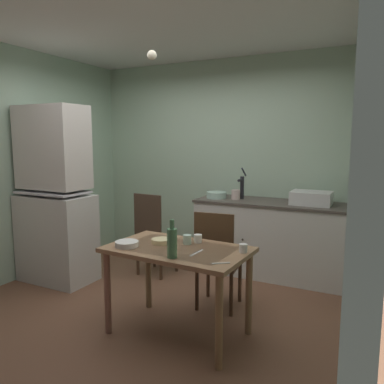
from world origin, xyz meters
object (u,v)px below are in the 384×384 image
(hand_pump, at_px, (242,185))
(glass_bottle, at_px, (172,242))
(chair_far_side, at_px, (217,259))
(teacup_mint, at_px, (198,239))
(sink_basin, at_px, (311,198))
(dining_table, at_px, (178,260))
(mixing_bowl_counter, at_px, (217,195))
(serving_bowl_wide, at_px, (127,244))
(chair_by_counter, at_px, (153,233))
(hutch_cabinet, at_px, (55,201))

(hand_pump, relative_size, glass_bottle, 1.33)
(chair_far_side, bearing_deg, teacup_mint, -94.27)
(sink_basin, height_order, glass_bottle, sink_basin)
(hand_pump, height_order, dining_table, hand_pump)
(mixing_bowl_counter, bearing_deg, sink_basin, 2.49)
(dining_table, xyz_separation_m, teacup_mint, (0.08, 0.21, 0.14))
(dining_table, bearing_deg, teacup_mint, 68.46)
(dining_table, bearing_deg, sink_basin, 66.10)
(serving_bowl_wide, bearing_deg, hand_pump, 80.68)
(mixing_bowl_counter, relative_size, chair_far_side, 0.26)
(sink_basin, height_order, teacup_mint, sink_basin)
(sink_basin, height_order, serving_bowl_wide, sink_basin)
(chair_far_side, relative_size, serving_bowl_wide, 4.95)
(dining_table, distance_m, teacup_mint, 0.27)
(sink_basin, xyz_separation_m, chair_far_side, (-0.66, -1.17, -0.47))
(hand_pump, xyz_separation_m, glass_bottle, (0.17, -2.04, -0.20))
(chair_far_side, height_order, teacup_mint, chair_far_side)
(chair_by_counter, xyz_separation_m, glass_bottle, (1.03, -1.34, 0.35))
(chair_by_counter, bearing_deg, dining_table, -49.21)
(hand_pump, height_order, serving_bowl_wide, hand_pump)
(hand_pump, height_order, chair_by_counter, hand_pump)
(sink_basin, relative_size, chair_far_side, 0.45)
(dining_table, xyz_separation_m, chair_by_counter, (-0.94, 1.09, -0.13))
(dining_table, bearing_deg, serving_bowl_wide, -157.41)
(hutch_cabinet, xyz_separation_m, mixing_bowl_counter, (1.48, 1.25, 0.00))
(sink_basin, xyz_separation_m, hand_pump, (-0.85, 0.05, 0.09))
(hutch_cabinet, xyz_separation_m, chair_by_counter, (0.91, 0.64, -0.42))
(chair_far_side, height_order, glass_bottle, glass_bottle)
(dining_table, relative_size, glass_bottle, 4.08)
(chair_far_side, bearing_deg, sink_basin, 60.47)
(hutch_cabinet, relative_size, serving_bowl_wide, 10.26)
(hand_pump, relative_size, dining_table, 0.33)
(mixing_bowl_counter, height_order, chair_by_counter, chair_by_counter)
(serving_bowl_wide, distance_m, teacup_mint, 0.61)
(hand_pump, xyz_separation_m, serving_bowl_wide, (-0.32, -1.96, -0.30))
(hutch_cabinet, bearing_deg, chair_far_side, 3.63)
(hand_pump, xyz_separation_m, mixing_bowl_counter, (-0.30, -0.10, -0.13))
(chair_by_counter, bearing_deg, serving_bowl_wide, -66.56)
(dining_table, bearing_deg, chair_far_side, 79.13)
(hutch_cabinet, xyz_separation_m, glass_bottle, (1.94, -0.70, -0.07))
(glass_bottle, bearing_deg, serving_bowl_wide, 169.79)
(mixing_bowl_counter, height_order, dining_table, mixing_bowl_counter)
(hutch_cabinet, height_order, chair_by_counter, hutch_cabinet)
(sink_basin, height_order, mixing_bowl_counter, sink_basin)
(mixing_bowl_counter, distance_m, chair_by_counter, 0.93)
(dining_table, height_order, chair_far_side, chair_far_side)
(hutch_cabinet, xyz_separation_m, sink_basin, (2.62, 1.30, 0.04))
(dining_table, bearing_deg, chair_by_counter, 130.79)
(serving_bowl_wide, bearing_deg, sink_basin, 58.54)
(dining_table, relative_size, chair_by_counter, 1.19)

